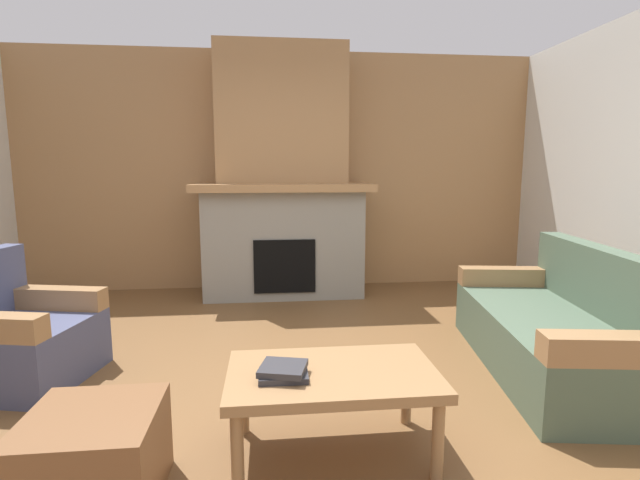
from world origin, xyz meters
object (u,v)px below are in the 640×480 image
object	(u,v)px
coffee_table	(333,381)
ottoman	(94,459)
couch	(559,330)
fireplace	(283,189)
armchair	(17,337)

from	to	relation	value
coffee_table	ottoman	bearing A→B (deg)	-166.80
couch	fireplace	bearing A→B (deg)	128.43
couch	armchair	distance (m)	3.63
coffee_table	ottoman	size ratio (longest dim) A/B	1.92
coffee_table	ottoman	world-z (taller)	coffee_table
fireplace	ottoman	size ratio (longest dim) A/B	5.19
fireplace	ottoman	distance (m)	3.57
fireplace	couch	world-z (taller)	fireplace
couch	coffee_table	distance (m)	1.86
fireplace	armchair	size ratio (longest dim) A/B	2.99
armchair	coffee_table	xyz separation A→B (m)	(1.94, -1.02, 0.08)
couch	armchair	size ratio (longest dim) A/B	2.11
fireplace	ottoman	bearing A→B (deg)	-104.88
armchair	couch	bearing A→B (deg)	-3.67
fireplace	coffee_table	world-z (taller)	fireplace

